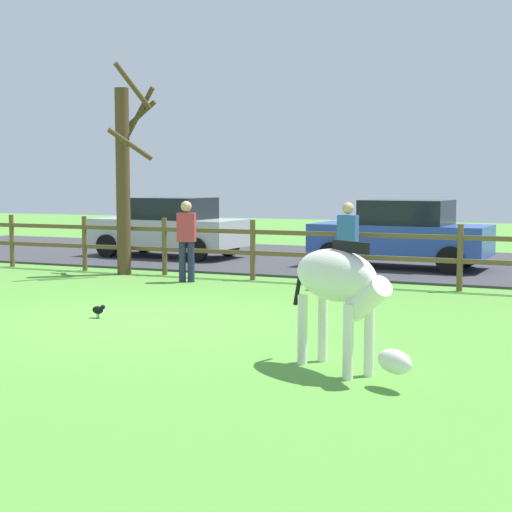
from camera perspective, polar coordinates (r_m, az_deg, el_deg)
ground_plane at (r=11.59m, az=-8.01°, el=-4.68°), size 60.00×60.00×0.00m
parking_asphalt at (r=20.03m, az=6.11°, el=-0.33°), size 28.00×7.40×0.05m
paddock_fence at (r=16.14m, az=-0.24°, el=0.76°), size 21.09×0.11×1.24m
bare_tree at (r=17.33m, az=-9.55°, el=5.96°), size 1.26×1.33×4.51m
zebra at (r=8.34m, az=6.15°, el=-2.18°), size 1.67×1.28×1.41m
crow_on_grass at (r=11.91m, az=-11.39°, el=-3.85°), size 0.21×0.10×0.20m
parked_car_blue at (r=18.33m, az=10.56°, el=1.64°), size 4.08×2.04×1.56m
parked_car_silver at (r=20.73m, az=-6.32°, el=2.13°), size 4.07×2.02×1.56m
visitor_left_of_tree at (r=14.88m, az=6.69°, el=1.08°), size 0.37×0.24×1.64m
visitor_right_of_tree at (r=15.84m, az=-5.08°, el=1.36°), size 0.41×0.32×1.64m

